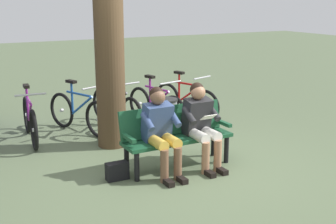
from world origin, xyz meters
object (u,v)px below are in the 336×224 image
(bench, at_px, (175,132))
(person_companion, at_px, (161,127))
(tree_trunk, at_px, (109,24))
(bicycle_blue, at_px, (30,120))
(person_reading, at_px, (201,121))
(bicycle_black, at_px, (186,101))
(handbag, at_px, (117,171))
(bicycle_green, at_px, (79,113))
(litter_bin, at_px, (165,121))
(bicycle_orange, at_px, (156,107))
(bicycle_purple, at_px, (116,108))

(bench, xyz_separation_m, person_companion, (0.32, 0.17, 0.16))
(tree_trunk, bearing_deg, bicycle_blue, -37.76)
(person_reading, xyz_separation_m, bicycle_black, (-1.12, -2.33, -0.31))
(handbag, height_order, bicycle_green, bicycle_green)
(handbag, relative_size, bicycle_blue, 0.18)
(person_companion, bearing_deg, bicycle_green, -80.88)
(person_companion, relative_size, bicycle_black, 0.74)
(litter_bin, relative_size, bicycle_orange, 0.45)
(litter_bin, height_order, bicycle_orange, bicycle_orange)
(litter_bin, bearing_deg, bicycle_black, -132.84)
(bicycle_black, bearing_deg, person_reading, -43.83)
(bicycle_orange, bearing_deg, handbag, -50.40)
(bicycle_orange, relative_size, bicycle_blue, 0.98)
(bicycle_purple, bearing_deg, bicycle_green, -98.31)
(bench, distance_m, tree_trunk, 2.00)
(handbag, height_order, tree_trunk, tree_trunk)
(bicycle_black, bearing_deg, person_companion, -55.18)
(bicycle_green, bearing_deg, bicycle_orange, 59.30)
(person_reading, distance_m, person_companion, 0.64)
(handbag, xyz_separation_m, bicycle_purple, (-0.93, -2.35, 0.24))
(person_companion, height_order, bicycle_blue, person_companion)
(tree_trunk, xyz_separation_m, bicycle_green, (0.25, -0.94, -1.60))
(tree_trunk, height_order, bicycle_green, tree_trunk)
(person_companion, bearing_deg, bicycle_blue, -61.63)
(handbag, relative_size, tree_trunk, 0.08)
(person_reading, relative_size, tree_trunk, 0.31)
(handbag, height_order, bicycle_black, bicycle_black)
(handbag, bearing_deg, bicycle_green, -95.22)
(bench, relative_size, bicycle_blue, 0.95)
(bicycle_black, relative_size, bicycle_orange, 0.98)
(handbag, distance_m, bicycle_orange, 2.68)
(person_companion, xyz_separation_m, bicycle_green, (0.40, -2.40, -0.30))
(tree_trunk, relative_size, bicycle_black, 2.42)
(bicycle_orange, relative_size, bicycle_green, 1.05)
(person_reading, relative_size, bicycle_purple, 0.72)
(handbag, relative_size, bicycle_green, 0.19)
(bicycle_blue, bearing_deg, bicycle_green, 99.42)
(bicycle_blue, bearing_deg, litter_bin, 64.13)
(person_reading, xyz_separation_m, litter_bin, (-0.04, -1.16, -0.29))
(person_reading, distance_m, handbag, 1.37)
(litter_bin, xyz_separation_m, bicycle_purple, (0.37, -1.26, -0.02))
(person_reading, distance_m, bicycle_orange, 2.23)
(tree_trunk, bearing_deg, bench, 109.87)
(person_companion, relative_size, tree_trunk, 0.31)
(bicycle_green, bearing_deg, bicycle_blue, -107.49)
(bicycle_green, relative_size, bicycle_blue, 0.94)
(bench, distance_m, bicycle_orange, 2.14)
(bicycle_black, bearing_deg, handbag, -64.60)
(bench, bearing_deg, bicycle_green, -72.50)
(bicycle_purple, bearing_deg, person_companion, -18.29)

